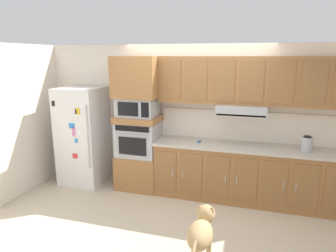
# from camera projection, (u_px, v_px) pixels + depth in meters

# --- Properties ---
(ground_plane) EXTENTS (9.60, 9.60, 0.00)m
(ground_plane) POSITION_uv_depth(u_px,v_px,m) (180.00, 214.00, 4.44)
(ground_plane) COLOR beige
(back_kitchen_wall) EXTENTS (6.20, 0.12, 2.50)m
(back_kitchen_wall) POSITION_uv_depth(u_px,v_px,m) (196.00, 118.00, 5.19)
(back_kitchen_wall) COLOR silver
(back_kitchen_wall) RESTS_ON ground
(side_panel_left) EXTENTS (0.12, 7.10, 2.50)m
(side_panel_left) POSITION_uv_depth(u_px,v_px,m) (17.00, 121.00, 4.93)
(side_panel_left) COLOR silver
(side_panel_left) RESTS_ON ground
(refrigerator) EXTENTS (0.76, 0.73, 1.76)m
(refrigerator) POSITION_uv_depth(u_px,v_px,m) (83.00, 136.00, 5.43)
(refrigerator) COLOR white
(refrigerator) RESTS_ON ground
(oven_base_cabinet) EXTENTS (0.74, 0.62, 0.60)m
(oven_base_cabinet) POSITION_uv_depth(u_px,v_px,m) (140.00, 170.00, 5.33)
(oven_base_cabinet) COLOR #996638
(oven_base_cabinet) RESTS_ON ground
(built_in_oven) EXTENTS (0.70, 0.62, 0.60)m
(built_in_oven) POSITION_uv_depth(u_px,v_px,m) (139.00, 138.00, 5.19)
(built_in_oven) COLOR #A8AAAF
(built_in_oven) RESTS_ON oven_base_cabinet
(appliance_mid_shelf) EXTENTS (0.74, 0.62, 0.10)m
(appliance_mid_shelf) POSITION_uv_depth(u_px,v_px,m) (138.00, 119.00, 5.12)
(appliance_mid_shelf) COLOR #996638
(appliance_mid_shelf) RESTS_ON built_in_oven
(microwave) EXTENTS (0.64, 0.54, 0.32)m
(microwave) POSITION_uv_depth(u_px,v_px,m) (138.00, 107.00, 5.06)
(microwave) COLOR #A8AAAF
(microwave) RESTS_ON appliance_mid_shelf
(appliance_upper_cabinet) EXTENTS (0.74, 0.62, 0.68)m
(appliance_upper_cabinet) POSITION_uv_depth(u_px,v_px,m) (137.00, 77.00, 4.95)
(appliance_upper_cabinet) COLOR #996638
(appliance_upper_cabinet) RESTS_ON microwave
(lower_cabinet_run) EXTENTS (2.94, 0.63, 0.88)m
(lower_cabinet_run) POSITION_uv_depth(u_px,v_px,m) (246.00, 174.00, 4.79)
(lower_cabinet_run) COLOR #996638
(lower_cabinet_run) RESTS_ON ground
(countertop_slab) EXTENTS (2.98, 0.64, 0.04)m
(countertop_slab) POSITION_uv_depth(u_px,v_px,m) (248.00, 147.00, 4.69)
(countertop_slab) COLOR #BCB2A3
(countertop_slab) RESTS_ON lower_cabinet_run
(backsplash_panel) EXTENTS (2.98, 0.02, 0.50)m
(backsplash_panel) POSITION_uv_depth(u_px,v_px,m) (249.00, 126.00, 4.90)
(backsplash_panel) COLOR white
(backsplash_panel) RESTS_ON countertop_slab
(upper_cabinet_with_hood) EXTENTS (2.94, 0.48, 0.88)m
(upper_cabinet_with_hood) POSITION_uv_depth(u_px,v_px,m) (251.00, 83.00, 4.58)
(upper_cabinet_with_hood) COLOR #996638
(upper_cabinet_with_hood) RESTS_ON backsplash_panel
(screwdriver) EXTENTS (0.15, 0.14, 0.03)m
(screwdriver) POSITION_uv_depth(u_px,v_px,m) (200.00, 142.00, 4.87)
(screwdriver) COLOR blue
(screwdriver) RESTS_ON countertop_slab
(electric_kettle) EXTENTS (0.17, 0.17, 0.24)m
(electric_kettle) POSITION_uv_depth(u_px,v_px,m) (307.00, 144.00, 4.38)
(electric_kettle) COLOR #A8AAAF
(electric_kettle) RESTS_ON countertop_slab
(dog) EXTENTS (0.28, 0.85, 0.67)m
(dog) POSITION_uv_depth(u_px,v_px,m) (201.00, 232.00, 3.20)
(dog) COLOR tan
(dog) RESTS_ON ground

